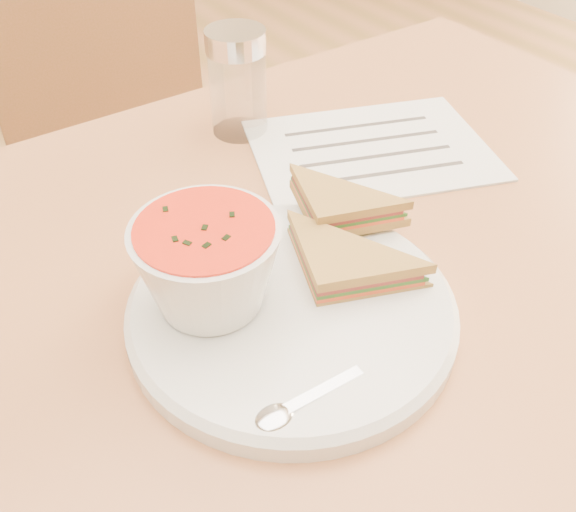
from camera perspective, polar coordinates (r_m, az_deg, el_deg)
dining_table at (r=0.91m, az=2.72°, el=-16.82°), size 1.00×0.70×0.75m
chair_far at (r=1.27m, az=-12.92°, el=7.50°), size 0.45×0.45×0.93m
plate at (r=0.54m, az=0.33°, el=-4.91°), size 0.32×0.32×0.02m
soup_bowl at (r=0.51m, az=-7.09°, el=-1.18°), size 0.12×0.12×0.08m
sandwich_half_a at (r=0.52m, az=2.58°, el=-3.84°), size 0.13×0.13×0.03m
sandwich_half_b at (r=0.57m, az=2.61°, el=2.26°), size 0.12×0.12×0.03m
spoon at (r=0.47m, az=3.46°, el=-11.72°), size 0.15×0.03×0.01m
paper_menu at (r=0.76m, az=7.38°, el=9.36°), size 0.32×0.28×0.00m
condiment_shaker at (r=0.77m, az=-4.49°, el=15.11°), size 0.08×0.08×0.12m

